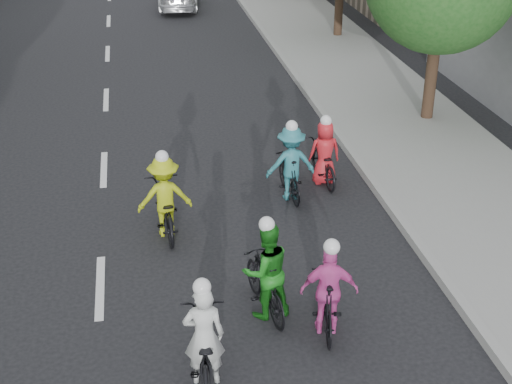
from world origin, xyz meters
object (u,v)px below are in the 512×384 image
object	(u,v)px
cyclist_5	(323,158)
cyclist_1	(290,168)
cyclist_0	(328,297)
cyclist_4	(204,346)
cyclist_2	(165,203)
cyclist_3	(266,277)

from	to	relation	value
cyclist_5	cyclist_1	bearing A→B (deg)	33.33
cyclist_0	cyclist_4	bearing A→B (deg)	31.31
cyclist_2	cyclist_4	size ratio (longest dim) A/B	1.02
cyclist_4	cyclist_5	size ratio (longest dim) A/B	1.08
cyclist_0	cyclist_5	world-z (taller)	cyclist_0
cyclist_5	cyclist_2	bearing A→B (deg)	23.03
cyclist_5	cyclist_0	bearing A→B (deg)	73.86
cyclist_4	cyclist_2	bearing A→B (deg)	-81.26
cyclist_2	cyclist_3	world-z (taller)	cyclist_3
cyclist_0	cyclist_1	world-z (taller)	cyclist_1
cyclist_1	cyclist_4	xyz separation A→B (m)	(-2.49, -5.46, -0.13)
cyclist_4	cyclist_1	bearing A→B (deg)	-109.56
cyclist_4	cyclist_0	bearing A→B (deg)	-153.93
cyclist_1	cyclist_3	world-z (taller)	cyclist_3
cyclist_1	cyclist_4	world-z (taller)	cyclist_1
cyclist_0	cyclist_2	world-z (taller)	cyclist_2
cyclist_1	cyclist_2	bearing A→B (deg)	17.90
cyclist_4	cyclist_5	bearing A→B (deg)	-114.22
cyclist_3	cyclist_2	bearing A→B (deg)	-74.14
cyclist_3	cyclist_4	bearing A→B (deg)	39.65
cyclist_0	cyclist_3	bearing A→B (deg)	-24.53
cyclist_0	cyclist_4	distance (m)	2.22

